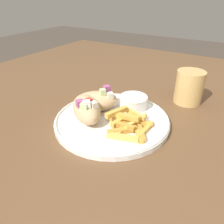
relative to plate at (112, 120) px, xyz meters
The scene contains 7 objects.
table 0.09m from the plate, 68.60° to the left, with size 1.53×1.53×0.73m.
plate is the anchor object (origin of this frame).
pita_sandwich_near 0.07m from the plate, 145.46° to the right, with size 0.14×0.14×0.07m.
pita_sandwich_far 0.08m from the plate, 161.82° to the left, with size 0.15×0.15×0.06m.
fries_pile 0.06m from the plate, 17.81° to the right, with size 0.13×0.12×0.04m.
sauce_ramekin 0.09m from the plate, 73.14° to the left, with size 0.08×0.08×0.04m.
water_glass 0.27m from the plate, 59.47° to the left, with size 0.08×0.08×0.10m.
Camera 1 is at (0.24, -0.47, 1.05)m, focal length 35.00 mm.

